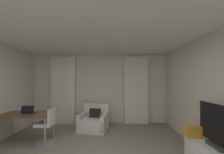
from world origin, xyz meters
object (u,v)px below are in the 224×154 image
Objects in this scene: desk at (28,116)px; handbag_primary at (194,131)px; tv_flatscreen at (218,127)px; armchair at (94,122)px; desk_chair at (46,128)px; laptop at (29,112)px.

desk is 3.43× the size of handbag_primary.
tv_flatscreen is (3.96, -1.47, 0.16)m from desk.
desk_chair is at bearing -136.42° from armchair.
handbag_primary is at bearing 109.34° from tv_flatscreen.
desk_chair is (-1.10, -1.05, 0.13)m from armchair.
laptop is 0.89× the size of handbag_primary.
desk is 1.40× the size of tv_flatscreen.
desk_chair reaches higher than armchair.
tv_flatscreen reaches higher than laptop.
armchair is 3.08× the size of laptop.
tv_flatscreen is at bearing -20.38° from desk.
handbag_primary reaches higher than desk.
laptop is at bearing -19.73° from desk.
armchair is 1.12× the size of tv_flatscreen.
handbag_primary is (3.81, -1.03, -0.05)m from desk.
desk is 0.61m from desk_chair.
handbag_primary reaches higher than desk_chair.
tv_flatscreen reaches higher than desk.
laptop is 3.90m from handbag_primary.
desk is at bearing -149.56° from armchair.
laptop is at bearing 171.54° from desk_chair.
desk is 3.83× the size of laptop.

